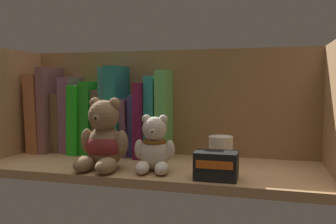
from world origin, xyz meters
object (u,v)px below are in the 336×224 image
book_6 (103,121)px  book_3 (73,114)px  book_0 (45,113)px  book_2 (63,122)px  book_13 (164,114)px  teddy_bear_smaller (154,147)px  book_12 (153,116)px  book_1 (55,109)px  book_4 (84,119)px  pillar_candle (221,151)px  book_7 (111,111)px  book_11 (145,119)px  book_10 (137,125)px  teddy_bear_larger (104,141)px  book_8 (121,110)px  book_9 (130,126)px  small_product_box (216,165)px  book_5 (93,117)px

book_6 → book_3: bearing=180.0°
book_0 → book_2: bearing=0.0°
book_13 → teddy_bear_smaller: 17.99cm
book_0 → book_12: (33.21, 0.00, -0.14)cm
book_0 → book_1: size_ratio=0.91×
book_4 → pillar_candle: book_4 is taller
book_4 → teddy_bear_smaller: 31.52cm
book_7 → book_13: bearing=0.0°
book_2 → book_11: size_ratio=0.85×
book_10 → book_12: (4.63, 0.00, 2.50)cm
book_12 → pillar_candle: 21.28cm
book_13 → teddy_bear_larger: size_ratio=1.41×
book_7 → book_10: (7.72, 0.00, -3.66)cm
book_4 → book_13: bearing=0.0°
book_8 → book_11: book_8 is taller
book_9 → book_12: bearing=0.0°
book_11 → teddy_bear_smaller: (7.98, -16.73, -4.40)cm
book_2 → book_10: book_2 is taller
book_6 → book_12: size_ratio=0.83×
book_0 → teddy_bear_smaller: (38.78, -16.73, -5.45)cm
book_4 → small_product_box: book_4 is taller
small_product_box → teddy_bear_smaller: bearing=167.5°
book_1 → book_4: (9.26, 0.00, -2.47)cm
book_3 → book_13: size_ratio=0.93×
book_7 → book_12: book_7 is taller
book_3 → small_product_box: book_3 is taller
book_3 → teddy_bear_larger: size_ratio=1.30×
book_0 → small_product_box: size_ratio=2.52×
book_10 → pillar_candle: book_10 is taller
book_0 → book_9: 26.63cm
book_1 → book_13: 33.03cm
book_1 → book_5: 12.52cm
book_13 → book_5: bearing=180.0°
book_0 → book_7: book_7 is taller
book_9 → book_13: book_13 is taller
book_2 → teddy_bear_larger: book_2 is taller
teddy_bear_larger → book_1: bearing=143.7°
book_2 → pillar_candle: size_ratio=2.42×
book_7 → teddy_bear_larger: book_7 is taller
pillar_candle → book_1: bearing=172.3°
book_10 → book_3: bearing=180.0°
book_9 → book_10: size_ratio=0.94×
book_13 → small_product_box: (16.75, -19.85, -8.57)cm
book_3 → book_7: book_7 is taller
book_3 → book_1: bearing=180.0°
book_2 → book_5: 9.94cm
book_7 → book_9: 6.97cm
book_1 → book_2: size_ratio=1.43×
book_7 → book_8: size_ratio=0.99×
book_0 → book_11: book_0 is taller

